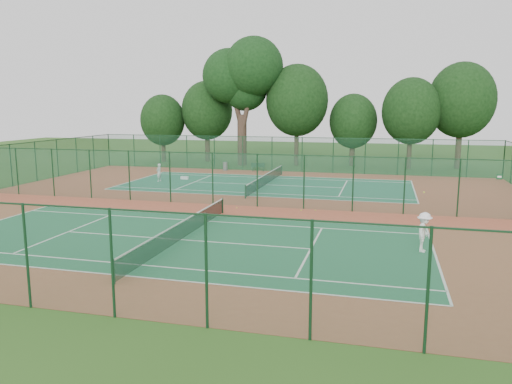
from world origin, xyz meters
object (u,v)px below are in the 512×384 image
bench (258,167)px  kit_bag (185,178)px  trash_bin (225,166)px  big_tree (243,75)px  player_far (159,172)px  player_near (424,232)px

bench → kit_bag: (-5.00, -7.16, -0.31)m
kit_bag → trash_bin: bearing=78.3°
trash_bin → big_tree: (0.44, 5.26, 9.42)m
big_tree → trash_bin: bearing=-94.8°
trash_bin → kit_bag: (-1.60, -6.93, -0.30)m
trash_bin → bench: trash_bin is taller
kit_bag → big_tree: size_ratio=0.05×
kit_bag → big_tree: 15.72m
kit_bag → big_tree: (2.04, 12.19, 9.72)m
player_far → trash_bin: player_far is taller
player_near → big_tree: big_tree is taller
bench → kit_bag: 8.74m
big_tree → kit_bag: bearing=-99.5°
player_near → kit_bag: bearing=59.2°
player_far → big_tree: (3.70, 13.93, 9.05)m
trash_bin → player_near: bearing=-55.2°
trash_bin → bench: size_ratio=0.60×
kit_bag → player_far: bearing=-132.6°
player_near → bench: player_near is taller
player_near → bench: bearing=42.1°
player_far → big_tree: big_tree is taller
trash_bin → kit_bag: 7.12m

